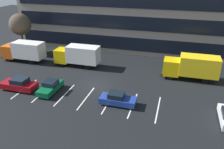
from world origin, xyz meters
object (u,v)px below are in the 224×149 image
object	(u,v)px
sedan_maroon	(19,84)
bare_tree	(20,24)
box_truck_orange	(24,50)
box_truck_yellow	(78,55)
sedan_navy	(118,99)
box_truck_yellow_all	(192,66)
sedan_forest	(50,87)

from	to	relation	value
sedan_maroon	bare_tree	world-z (taller)	bare_tree
box_truck_orange	box_truck_yellow	bearing A→B (deg)	3.26
sedan_maroon	sedan_navy	world-z (taller)	sedan_maroon
box_truck_yellow_all	sedan_maroon	xyz separation A→B (m)	(-20.64, -9.22, -1.15)
sedan_navy	box_truck_yellow	bearing A→B (deg)	133.67
box_truck_yellow	sedan_maroon	world-z (taller)	box_truck_yellow
box_truck_orange	box_truck_yellow	distance (m)	9.26
box_truck_yellow	sedan_maroon	bearing A→B (deg)	-112.71
box_truck_orange	sedan_maroon	size ratio (longest dim) A/B	1.59
box_truck_yellow	bare_tree	xyz separation A→B (m)	(-12.10, 3.26, 3.25)
box_truck_yellow_all	bare_tree	xyz separation A→B (m)	(-28.84, 3.36, 3.19)
box_truck_yellow_all	box_truck_orange	bearing A→B (deg)	-179.07
box_truck_orange	box_truck_yellow_all	xyz separation A→B (m)	(25.98, 0.42, 0.06)
box_truck_yellow_all	sedan_forest	size ratio (longest dim) A/B	1.83
box_truck_orange	bare_tree	distance (m)	5.74
box_truck_yellow	box_truck_yellow_all	xyz separation A→B (m)	(16.74, -0.11, 0.07)
box_truck_yellow	box_truck_yellow_all	distance (m)	16.74
box_truck_orange	sedan_maroon	world-z (taller)	box_truck_orange
bare_tree	sedan_navy	bearing A→B (deg)	-30.86
sedan_maroon	bare_tree	size ratio (longest dim) A/B	0.64
sedan_forest	sedan_maroon	distance (m)	4.07
box_truck_yellow_all	sedan_navy	bearing A→B (deg)	-130.83
sedan_navy	bare_tree	size ratio (longest dim) A/B	0.58
box_truck_yellow	sedan_forest	distance (m)	8.81
box_truck_yellow	sedan_maroon	distance (m)	10.16
sedan_maroon	box_truck_yellow	bearing A→B (deg)	67.29
sedan_forest	box_truck_yellow_all	bearing A→B (deg)	27.43
sedan_navy	bare_tree	distance (m)	24.78
box_truck_orange	sedan_navy	world-z (taller)	box_truck_orange
sedan_forest	sedan_navy	world-z (taller)	sedan_navy
sedan_forest	bare_tree	size ratio (longest dim) A/B	0.57
sedan_forest	box_truck_yellow	bearing A→B (deg)	90.85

